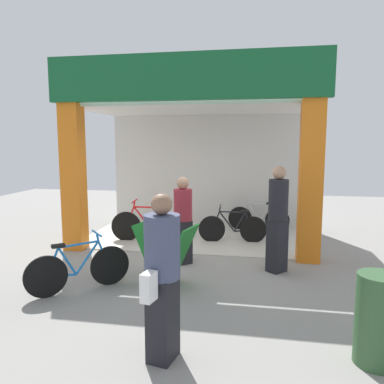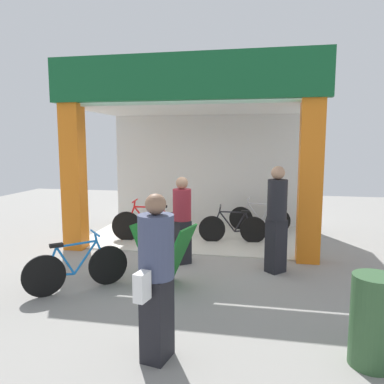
% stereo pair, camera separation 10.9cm
% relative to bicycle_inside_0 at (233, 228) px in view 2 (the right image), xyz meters
% --- Properties ---
extents(ground_plane, '(18.08, 18.08, 0.00)m').
position_rel_bicycle_inside_0_xyz_m(ground_plane, '(-0.85, -1.07, -0.33)').
color(ground_plane, gray).
rests_on(ground_plane, ground).
extents(shop_facade, '(5.24, 3.19, 3.80)m').
position_rel_bicycle_inside_0_xyz_m(shop_facade, '(-0.85, 0.36, 1.69)').
color(shop_facade, beige).
rests_on(shop_facade, ground).
extents(bicycle_inside_0, '(1.49, 0.41, 0.82)m').
position_rel_bicycle_inside_0_xyz_m(bicycle_inside_0, '(0.00, 0.00, 0.00)').
color(bicycle_inside_0, black).
rests_on(bicycle_inside_0, ground).
extents(bicycle_inside_1, '(1.50, 0.41, 0.83)m').
position_rel_bicycle_inside_0_xyz_m(bicycle_inside_1, '(0.56, 1.19, 0.00)').
color(bicycle_inside_1, black).
rests_on(bicycle_inside_1, ground).
extents(bicycle_inside_2, '(1.68, 0.46, 0.93)m').
position_rel_bicycle_inside_0_xyz_m(bicycle_inside_2, '(-1.84, -0.22, 0.04)').
color(bicycle_inside_2, black).
rests_on(bicycle_inside_2, ground).
extents(bicycle_parked_0, '(1.19, 1.06, 0.85)m').
position_rel_bicycle_inside_0_xyz_m(bicycle_parked_0, '(-2.06, -3.14, 0.01)').
color(bicycle_parked_0, black).
rests_on(bicycle_parked_0, ground).
extents(sandwich_board_sign, '(1.00, 0.75, 0.97)m').
position_rel_bicycle_inside_0_xyz_m(sandwich_board_sign, '(-0.85, -2.66, 0.15)').
color(sandwich_board_sign, '#197226').
rests_on(sandwich_board_sign, ground).
extents(pedestrian_0, '(0.47, 0.47, 1.58)m').
position_rel_bicycle_inside_0_xyz_m(pedestrian_0, '(-0.80, -1.56, 0.49)').
color(pedestrian_0, black).
rests_on(pedestrian_0, ground).
extents(pedestrian_1, '(0.42, 0.59, 1.71)m').
position_rel_bicycle_inside_0_xyz_m(pedestrian_1, '(-0.39, -4.65, 0.56)').
color(pedestrian_1, black).
rests_on(pedestrian_1, ground).
extents(pedestrian_2, '(0.46, 0.46, 1.81)m').
position_rel_bicycle_inside_0_xyz_m(pedestrian_2, '(0.87, -1.75, 0.61)').
color(pedestrian_2, black).
rests_on(pedestrian_2, ground).
extents(trash_bin, '(0.44, 0.44, 0.92)m').
position_rel_bicycle_inside_0_xyz_m(trash_bin, '(1.73, -4.35, 0.13)').
color(trash_bin, '#335933').
rests_on(trash_bin, ground).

